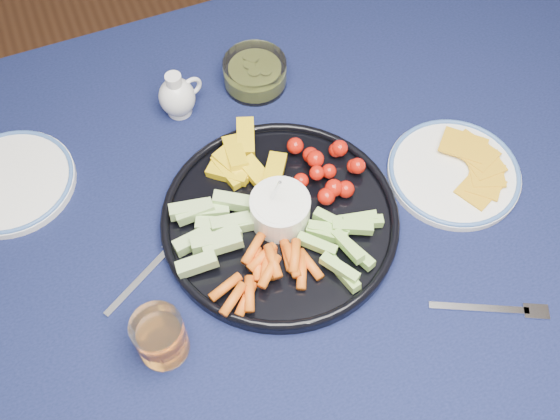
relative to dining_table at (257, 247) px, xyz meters
name	(u,v)px	position (x,y,z in m)	size (l,w,h in m)	color
dining_table	(257,247)	(0.00, 0.00, 0.00)	(1.67, 1.07, 0.75)	#4F2D1A
crudite_platter	(278,217)	(0.03, -0.02, 0.11)	(0.38, 0.38, 0.12)	black
creamer_pitcher	(178,96)	(-0.04, 0.27, 0.13)	(0.08, 0.07, 0.09)	white
pickle_bowl	(255,74)	(0.11, 0.28, 0.11)	(0.12, 0.12, 0.05)	white
cheese_plate	(454,171)	(0.34, -0.04, 0.10)	(0.22, 0.22, 0.03)	white
juice_tumbler	(161,338)	(-0.20, -0.15, 0.13)	(0.07, 0.07, 0.09)	white
fork_left	(152,267)	(-0.18, -0.02, 0.09)	(0.15, 0.10, 0.00)	silver
fork_right	(499,309)	(0.28, -0.28, 0.09)	(0.17, 0.09, 0.00)	silver
side_plate_extra	(11,182)	(-0.35, 0.23, 0.10)	(0.21, 0.21, 0.02)	white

